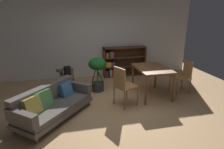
% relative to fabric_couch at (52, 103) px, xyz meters
% --- Properties ---
extents(ground_plane, '(8.16, 8.16, 0.00)m').
position_rel_fabric_couch_xyz_m(ground_plane, '(1.43, 0.02, -0.34)').
color(ground_plane, tan).
extents(back_wall_panel, '(6.80, 0.10, 2.70)m').
position_rel_fabric_couch_xyz_m(back_wall_panel, '(1.43, 2.72, 1.01)').
color(back_wall_panel, silver).
rests_on(back_wall_panel, ground_plane).
extents(fabric_couch, '(1.71, 1.85, 0.70)m').
position_rel_fabric_couch_xyz_m(fabric_couch, '(0.00, 0.00, 0.00)').
color(fabric_couch, brown).
rests_on(fabric_couch, ground_plane).
extents(media_console, '(0.39, 1.12, 0.52)m').
position_rel_fabric_couch_xyz_m(media_console, '(0.33, 1.53, -0.09)').
color(media_console, '#56351E').
rests_on(media_console, ground_plane).
extents(open_laptop, '(0.42, 0.33, 0.09)m').
position_rel_fabric_couch_xyz_m(open_laptop, '(0.25, 1.63, 0.20)').
color(open_laptop, silver).
rests_on(open_laptop, media_console).
extents(desk_speaker, '(0.20, 0.20, 0.25)m').
position_rel_fabric_couch_xyz_m(desk_speaker, '(0.35, 1.34, 0.30)').
color(desk_speaker, black).
rests_on(desk_speaker, media_console).
extents(potted_floor_plant, '(0.51, 0.51, 1.00)m').
position_rel_fabric_couch_xyz_m(potted_floor_plant, '(1.19, 1.28, 0.30)').
color(potted_floor_plant, '#333338').
rests_on(potted_floor_plant, ground_plane).
extents(dining_table, '(0.83, 1.12, 0.80)m').
position_rel_fabric_couch_xyz_m(dining_table, '(2.58, 0.63, 0.37)').
color(dining_table, brown).
rests_on(dining_table, ground_plane).
extents(dining_chair_near, '(0.60, 0.59, 0.99)m').
position_rel_fabric_couch_xyz_m(dining_chair_near, '(1.66, 0.21, 0.21)').
color(dining_chair_near, olive).
rests_on(dining_chair_near, ground_plane).
extents(dining_chair_far, '(0.45, 0.42, 0.93)m').
position_rel_fabric_couch_xyz_m(dining_chair_far, '(3.55, 0.65, 0.18)').
color(dining_chair_far, olive).
rests_on(dining_chair_far, ground_plane).
extents(bookshelf, '(1.54, 0.32, 1.05)m').
position_rel_fabric_couch_xyz_m(bookshelf, '(2.24, 2.54, 0.16)').
color(bookshelf, '#56351E').
rests_on(bookshelf, ground_plane).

